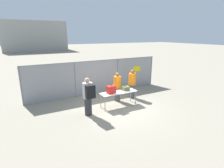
{
  "coord_description": "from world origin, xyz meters",
  "views": [
    {
      "loc": [
        -4.2,
        -7.31,
        3.6
      ],
      "look_at": [
        0.03,
        0.6,
        1.05
      ],
      "focal_mm": 28.0,
      "sensor_mm": 36.0,
      "label": 1
    }
  ],
  "objects": [
    {
      "name": "suitcase_red",
      "position": [
        -0.34,
        -0.02,
        0.96
      ],
      "size": [
        0.48,
        0.34,
        0.42
      ],
      "color": "red",
      "rests_on": "inspection_table"
    },
    {
      "name": "suitcase_olive",
      "position": [
        0.57,
        0.09,
        0.87
      ],
      "size": [
        0.38,
        0.36,
        0.24
      ],
      "color": "#566033",
      "rests_on": "inspection_table"
    },
    {
      "name": "security_worker_far",
      "position": [
        1.41,
        0.71,
        0.87
      ],
      "size": [
        0.42,
        0.42,
        1.69
      ],
      "rotation": [
        0.0,
        0.0,
        3.41
      ],
      "color": "#4C4C51",
      "rests_on": "ground_plane"
    },
    {
      "name": "utility_trailer",
      "position": [
        2.6,
        3.91,
        0.38
      ],
      "size": [
        3.36,
        2.19,
        0.64
      ],
      "color": "#4C6B47",
      "rests_on": "ground_plane"
    },
    {
      "name": "traveler_hooded",
      "position": [
        -1.66,
        -0.3,
        0.97
      ],
      "size": [
        0.44,
        0.68,
        1.77
      ],
      "rotation": [
        0.0,
        0.0,
        0.25
      ],
      "color": "#2D2D33",
      "rests_on": "ground_plane"
    },
    {
      "name": "ground_plane",
      "position": [
        0.0,
        0.0,
        0.0
      ],
      "size": [
        120.0,
        120.0,
        0.0
      ],
      "primitive_type": "plane",
      "color": "gray"
    },
    {
      "name": "inspection_table",
      "position": [
        0.1,
        -0.0,
        0.7
      ],
      "size": [
        1.93,
        0.61,
        0.77
      ],
      "color": "silver",
      "rests_on": "ground_plane"
    },
    {
      "name": "distant_hangar",
      "position": [
        -0.4,
        38.05,
        3.21
      ],
      "size": [
        13.05,
        9.41,
        6.43
      ],
      "color": "#999993",
      "rests_on": "ground_plane"
    },
    {
      "name": "security_worker_near",
      "position": [
        0.41,
        0.69,
        0.84
      ],
      "size": [
        0.4,
        0.4,
        1.62
      ],
      "rotation": [
        0.0,
        0.0,
        2.81
      ],
      "color": "#4C4C51",
      "rests_on": "ground_plane"
    },
    {
      "name": "fence_section",
      "position": [
        0.02,
        2.44,
        1.1
      ],
      "size": [
        8.64,
        0.07,
        2.09
      ],
      "color": "gray",
      "rests_on": "ground_plane"
    }
  ]
}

